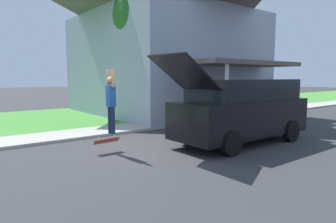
# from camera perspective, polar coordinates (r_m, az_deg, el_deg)

# --- Properties ---
(ground_plane) EXTENTS (120.00, 120.00, 0.00)m
(ground_plane) POSITION_cam_1_polar(r_m,az_deg,el_deg) (9.22, -6.17, -7.62)
(ground_plane) COLOR #333335
(lawn) EXTENTS (10.00, 80.00, 0.08)m
(lawn) POSITION_cam_1_polar(r_m,az_deg,el_deg) (19.04, -3.47, -0.04)
(lawn) COLOR #478E38
(lawn) RESTS_ON ground_plane
(sidewalk) EXTENTS (1.80, 80.00, 0.10)m
(sidewalk) POSITION_cam_1_polar(r_m,az_deg,el_deg) (15.64, 5.68, -1.50)
(sidewalk) COLOR #ADA89E
(sidewalk) RESTS_ON ground_plane
(house) EXTENTS (12.67, 9.75, 8.23)m
(house) POSITION_cam_1_polar(r_m,az_deg,el_deg) (19.25, -0.68, 12.84)
(house) COLOR #99A3B2
(house) RESTS_ON lawn
(lawn_tree_near) EXTENTS (3.40, 3.40, 6.89)m
(lawn_tree_near) POSITION_cam_1_polar(r_m,az_deg,el_deg) (15.66, -4.07, 17.56)
(lawn_tree_near) COLOR brown
(lawn_tree_near) RESTS_ON lawn
(suv_parked) EXTENTS (2.05, 5.86, 2.88)m
(suv_parked) POSITION_cam_1_polar(r_m,az_deg,el_deg) (10.47, 13.96, 0.40)
(suv_parked) COLOR black
(suv_parked) RESTS_ON ground_plane
(skateboarder) EXTENTS (0.41, 0.22, 1.92)m
(skateboarder) POSITION_cam_1_polar(r_m,az_deg,el_deg) (8.93, -10.80, 2.11)
(skateboarder) COLOR #192347
(skateboarder) RESTS_ON ground_plane
(skateboard) EXTENTS (0.22, 0.82, 0.23)m
(skateboard) POSITION_cam_1_polar(r_m,az_deg,el_deg) (9.15, -11.61, -5.43)
(skateboard) COLOR #B73D23
(skateboard) RESTS_ON ground_plane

